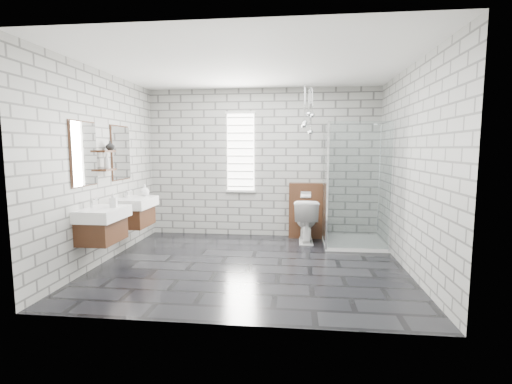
% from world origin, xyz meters
% --- Properties ---
extents(floor, '(4.20, 3.60, 0.02)m').
position_xyz_m(floor, '(0.00, 0.00, -0.01)').
color(floor, black).
rests_on(floor, ground).
extents(ceiling, '(4.20, 3.60, 0.02)m').
position_xyz_m(ceiling, '(0.00, 0.00, 2.71)').
color(ceiling, white).
rests_on(ceiling, wall_back).
extents(wall_back, '(4.20, 0.02, 2.70)m').
position_xyz_m(wall_back, '(0.00, 1.81, 1.35)').
color(wall_back, '#A2A39D').
rests_on(wall_back, floor).
extents(wall_front, '(4.20, 0.02, 2.70)m').
position_xyz_m(wall_front, '(0.00, -1.81, 1.35)').
color(wall_front, '#A2A39D').
rests_on(wall_front, floor).
extents(wall_left, '(0.02, 3.60, 2.70)m').
position_xyz_m(wall_left, '(-2.11, 0.00, 1.35)').
color(wall_left, '#A2A39D').
rests_on(wall_left, floor).
extents(wall_right, '(0.02, 3.60, 2.70)m').
position_xyz_m(wall_right, '(2.11, 0.00, 1.35)').
color(wall_right, '#A2A39D').
rests_on(wall_right, floor).
extents(vanity_left, '(0.47, 0.70, 1.57)m').
position_xyz_m(vanity_left, '(-1.91, -0.50, 0.76)').
color(vanity_left, '#462715').
rests_on(vanity_left, wall_left).
extents(vanity_right, '(0.47, 0.70, 1.57)m').
position_xyz_m(vanity_right, '(-1.91, 0.51, 0.76)').
color(vanity_right, '#462715').
rests_on(vanity_right, wall_left).
extents(shelf_lower, '(0.14, 0.30, 0.03)m').
position_xyz_m(shelf_lower, '(-2.03, -0.05, 1.32)').
color(shelf_lower, '#462715').
rests_on(shelf_lower, wall_left).
extents(shelf_upper, '(0.14, 0.30, 0.03)m').
position_xyz_m(shelf_upper, '(-2.03, -0.05, 1.58)').
color(shelf_upper, '#462715').
rests_on(shelf_upper, wall_left).
extents(window, '(0.56, 0.05, 1.48)m').
position_xyz_m(window, '(-0.40, 1.78, 1.55)').
color(window, white).
rests_on(window, wall_back).
extents(cistern_panel, '(0.60, 0.20, 1.00)m').
position_xyz_m(cistern_panel, '(0.80, 1.70, 0.50)').
color(cistern_panel, '#462715').
rests_on(cistern_panel, floor).
extents(flush_plate, '(0.18, 0.01, 0.12)m').
position_xyz_m(flush_plate, '(0.80, 1.60, 0.80)').
color(flush_plate, silver).
rests_on(flush_plate, cistern_panel).
extents(shower_enclosure, '(1.00, 1.00, 2.03)m').
position_xyz_m(shower_enclosure, '(1.50, 1.18, 0.50)').
color(shower_enclosure, white).
rests_on(shower_enclosure, floor).
extents(pendant_cluster, '(0.23, 0.25, 0.86)m').
position_xyz_m(pendant_cluster, '(0.81, 1.38, 2.07)').
color(pendant_cluster, silver).
rests_on(pendant_cluster, ceiling).
extents(toilet, '(0.42, 0.74, 0.75)m').
position_xyz_m(toilet, '(0.80, 1.41, 0.38)').
color(toilet, white).
rests_on(toilet, floor).
extents(soap_bottle_a, '(0.10, 0.10, 0.19)m').
position_xyz_m(soap_bottle_a, '(-1.77, -0.41, 0.94)').
color(soap_bottle_a, '#B2B2B2').
rests_on(soap_bottle_a, vanity_left).
extents(soap_bottle_b, '(0.17, 0.17, 0.19)m').
position_xyz_m(soap_bottle_b, '(-1.83, 0.77, 0.94)').
color(soap_bottle_b, '#B2B2B2').
rests_on(soap_bottle_b, vanity_right).
extents(soap_bottle_c, '(0.11, 0.11, 0.21)m').
position_xyz_m(soap_bottle_c, '(-2.02, -0.05, 1.44)').
color(soap_bottle_c, '#B2B2B2').
rests_on(soap_bottle_c, shelf_lower).
extents(vase, '(0.13, 0.13, 0.13)m').
position_xyz_m(vase, '(-2.02, 0.06, 1.66)').
color(vase, '#B2B2B2').
rests_on(vase, shelf_upper).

